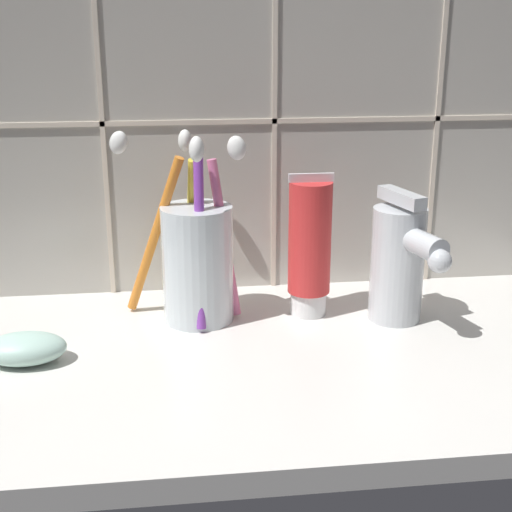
# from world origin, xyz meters

# --- Properties ---
(sink_counter) EXTENTS (0.68, 0.34, 0.02)m
(sink_counter) POSITION_xyz_m (0.00, 0.00, 0.01)
(sink_counter) COLOR silver
(sink_counter) RESTS_ON ground
(tile_wall_backsplash) EXTENTS (0.78, 0.02, 0.52)m
(tile_wall_backsplash) POSITION_xyz_m (0.00, 0.17, 0.26)
(tile_wall_backsplash) COLOR #B7B2A8
(tile_wall_backsplash) RESTS_ON ground
(toothbrush_cup) EXTENTS (0.13, 0.11, 0.18)m
(toothbrush_cup) POSITION_xyz_m (-0.07, 0.08, 0.08)
(toothbrush_cup) COLOR silver
(toothbrush_cup) RESTS_ON sink_counter
(toothpaste_tube) EXTENTS (0.04, 0.04, 0.14)m
(toothpaste_tube) POSITION_xyz_m (0.04, 0.08, 0.09)
(toothpaste_tube) COLOR white
(toothpaste_tube) RESTS_ON sink_counter
(sink_faucet) EXTENTS (0.05, 0.10, 0.13)m
(sink_faucet) POSITION_xyz_m (0.12, 0.06, 0.08)
(sink_faucet) COLOR silver
(sink_faucet) RESTS_ON sink_counter
(soap_bar) EXTENTS (0.07, 0.04, 0.03)m
(soap_bar) POSITION_xyz_m (-0.22, 0.01, 0.03)
(soap_bar) COLOR silver
(soap_bar) RESTS_ON sink_counter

